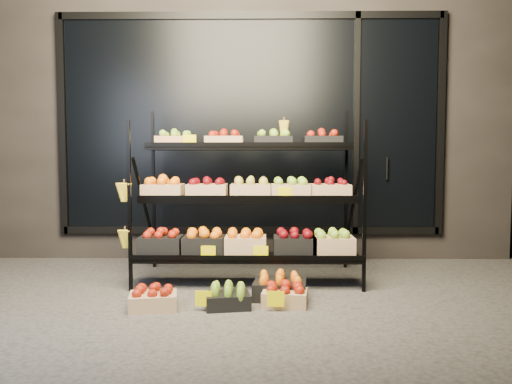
{
  "coord_description": "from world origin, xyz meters",
  "views": [
    {
      "loc": [
        0.13,
        -4.14,
        1.18
      ],
      "look_at": [
        0.08,
        0.55,
        0.85
      ],
      "focal_mm": 35.0,
      "sensor_mm": 36.0,
      "label": 1
    }
  ],
  "objects_px": {
    "display_rack": "(247,198)",
    "floor_crate_midright": "(285,295)",
    "floor_crate_left": "(153,298)",
    "floor_crate_midleft": "(228,297)"
  },
  "relations": [
    {
      "from": "floor_crate_left",
      "to": "floor_crate_midright",
      "type": "bearing_deg",
      "value": -3.45
    },
    {
      "from": "floor_crate_midright",
      "to": "display_rack",
      "type": "bearing_deg",
      "value": 119.13
    },
    {
      "from": "display_rack",
      "to": "floor_crate_left",
      "type": "relative_size",
      "value": 5.46
    },
    {
      "from": "display_rack",
      "to": "floor_crate_midleft",
      "type": "distance_m",
      "value": 1.15
    },
    {
      "from": "display_rack",
      "to": "floor_crate_midright",
      "type": "distance_m",
      "value": 1.14
    },
    {
      "from": "floor_crate_left",
      "to": "floor_crate_midleft",
      "type": "xyz_separation_m",
      "value": [
        0.58,
        0.04,
        -0.0
      ]
    },
    {
      "from": "display_rack",
      "to": "floor_crate_midright",
      "type": "bearing_deg",
      "value": -68.57
    },
    {
      "from": "floor_crate_midleft",
      "to": "floor_crate_midright",
      "type": "distance_m",
      "value": 0.46
    },
    {
      "from": "floor_crate_left",
      "to": "floor_crate_midright",
      "type": "relative_size",
      "value": 1.05
    },
    {
      "from": "floor_crate_left",
      "to": "floor_crate_midright",
      "type": "distance_m",
      "value": 1.03
    }
  ]
}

